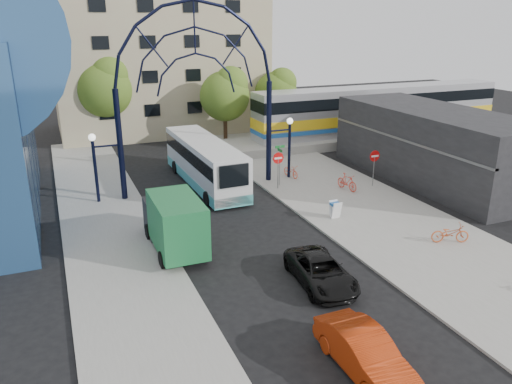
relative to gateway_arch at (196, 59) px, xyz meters
name	(u,v)px	position (x,y,z in m)	size (l,w,h in m)	color
ground	(294,287)	(0.00, -14.00, -8.56)	(120.00, 120.00, 0.00)	black
sidewalk_east	(390,225)	(8.00, -10.00, -8.50)	(8.00, 56.00, 0.12)	gray
plaza_west	(119,255)	(-6.50, -8.00, -8.50)	(5.00, 50.00, 0.12)	gray
gateway_arch	(196,59)	(0.00, 0.00, 0.00)	(13.64, 0.44, 12.10)	black
stop_sign	(278,161)	(4.80, -2.00, -6.56)	(0.80, 0.07, 2.50)	slate
do_not_enter_sign	(374,160)	(11.00, -4.00, -6.58)	(0.76, 0.07, 2.48)	slate
street_name_sign	(280,157)	(5.20, -1.40, -6.43)	(0.70, 0.70, 2.80)	slate
sandwich_board	(335,207)	(5.60, -8.02, -7.81)	(0.55, 0.61, 0.99)	white
commercial_block_east	(434,145)	(16.00, -4.00, -6.06)	(6.00, 16.00, 5.00)	black
apartment_block	(157,60)	(2.00, 20.97, -1.55)	(20.00, 12.10, 14.00)	tan
train_platform	(378,135)	(20.00, 8.00, -8.16)	(32.00, 5.00, 0.80)	gray
train_car	(380,109)	(20.00, 8.00, -5.66)	(25.10, 3.05, 4.20)	#B7B7BC
tree_north_a	(226,93)	(6.12, 11.93, -3.95)	(4.48, 4.48, 7.00)	#382314
tree_north_b	(105,86)	(-3.88, 15.93, -3.29)	(5.12, 5.12, 8.00)	#382314
tree_north_c	(277,91)	(12.12, 13.93, -4.28)	(4.16, 4.16, 6.50)	#382314
city_bus	(205,162)	(0.66, 1.08, -6.94)	(2.82, 11.30, 3.09)	silver
green_truck	(174,222)	(-3.80, -8.30, -7.10)	(2.30, 5.80, 2.91)	black
black_suv	(321,271)	(1.17, -14.16, -7.94)	(2.04, 4.43, 1.23)	black
red_sedan	(365,353)	(-0.35, -19.66, -7.86)	(1.48, 4.24, 1.40)	#A42A0A
bike_near_a	(291,171)	(6.77, 0.00, -7.99)	(0.59, 1.70, 0.89)	#F95131
bike_near_b	(347,182)	(8.91, -4.05, -7.89)	(0.52, 1.83, 1.10)	red
bike_far_a	(450,233)	(9.24, -13.16, -7.93)	(0.67, 1.91, 1.00)	#CA5628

